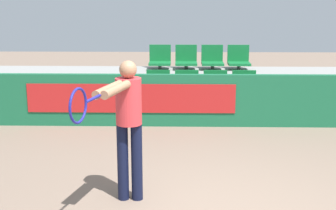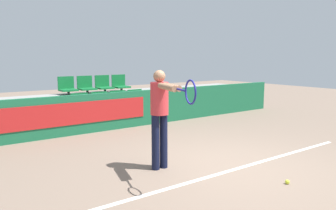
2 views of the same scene
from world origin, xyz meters
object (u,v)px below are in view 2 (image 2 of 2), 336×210
stadium_chair_5 (86,86)px  stadium_chair_6 (104,85)px  stadium_chair_3 (137,100)px  stadium_chair_0 (81,105)px  stadium_chair_4 (67,87)px  stadium_chair_1 (101,103)px  stadium_chair_2 (120,102)px  stadium_chair_7 (120,84)px  tennis_ball (287,182)px  tennis_player (161,110)px

stadium_chair_5 → stadium_chair_6: 0.56m
stadium_chair_3 → stadium_chair_5: stadium_chair_5 is taller
stadium_chair_0 → stadium_chair_5: bearing=60.9°
stadium_chair_3 → stadium_chair_4: 2.00m
stadium_chair_5 → stadium_chair_3: bearing=-42.0°
stadium_chair_1 → stadium_chair_3: size_ratio=1.00×
stadium_chair_2 → stadium_chair_6: bearing=90.0°
stadium_chair_4 → stadium_chair_5: 0.56m
stadium_chair_2 → stadium_chair_3: size_ratio=1.00×
stadium_chair_4 → stadium_chair_5: (0.56, 0.00, 0.00)m
stadium_chair_4 → stadium_chair_6: same height
stadium_chair_7 → stadium_chair_0: bearing=-149.0°
stadium_chair_5 → stadium_chair_6: size_ratio=1.00×
stadium_chair_4 → stadium_chair_6: 1.12m
tennis_ball → stadium_chair_4: bearing=98.4°
stadium_chair_5 → stadium_chair_7: (1.12, 0.00, 0.00)m
stadium_chair_2 → stadium_chair_4: bearing=138.0°
stadium_chair_4 → stadium_chair_5: bearing=0.0°
stadium_chair_4 → tennis_ball: bearing=-81.6°
stadium_chair_4 → tennis_ball: size_ratio=7.71×
tennis_player → stadium_chair_7: bearing=84.6°
stadium_chair_1 → stadium_chair_7: (1.12, 1.01, 0.39)m
tennis_ball → stadium_chair_3: bearing=82.6°
tennis_ball → stadium_chair_7: bearing=83.8°
stadium_chair_5 → stadium_chair_6: bearing=0.0°
stadium_chair_0 → tennis_player: bearing=-92.6°
stadium_chair_2 → stadium_chair_7: 1.22m
stadium_chair_0 → stadium_chair_4: stadium_chair_4 is taller
stadium_chair_2 → tennis_player: tennis_player is taller
stadium_chair_2 → tennis_player: bearing=-108.3°
stadium_chair_3 → stadium_chair_7: size_ratio=1.00×
stadium_chair_0 → tennis_ball: (0.97, -5.52, -0.56)m
tennis_player → stadium_chair_5: bearing=96.7°
tennis_player → stadium_chair_4: bearing=103.1°
stadium_chair_0 → tennis_ball: bearing=-80.1°
stadium_chair_3 → stadium_chair_6: bearing=119.1°
stadium_chair_1 → stadium_chair_5: (0.00, 1.01, 0.39)m
tennis_ball → stadium_chair_6: bearing=88.6°
stadium_chair_6 → tennis_player: tennis_player is taller
stadium_chair_6 → tennis_player: (-1.30, -4.94, 0.01)m
stadium_chair_0 → stadium_chair_6: bearing=42.0°
stadium_chair_5 → tennis_player: (-0.74, -4.94, 0.01)m
stadium_chair_4 → stadium_chair_7: same height
stadium_chair_0 → tennis_ball: 5.63m
stadium_chair_4 → tennis_ball: (0.97, -6.53, -0.95)m
stadium_chair_5 → stadium_chair_0: bearing=-119.1°
stadium_chair_0 → tennis_player: 3.96m
stadium_chair_0 → stadium_chair_2: size_ratio=1.00×
stadium_chair_5 → tennis_ball: 6.61m
stadium_chair_2 → stadium_chair_5: size_ratio=1.00×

